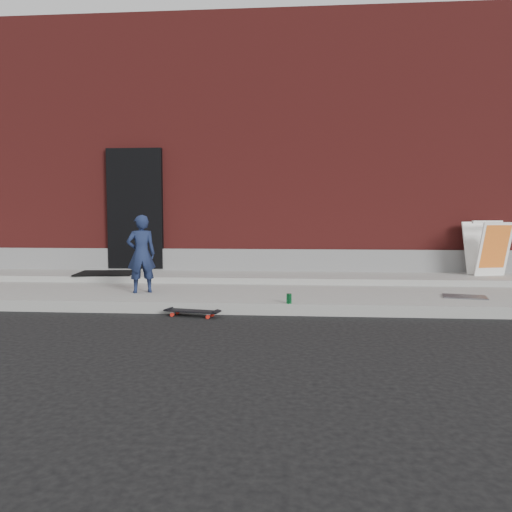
# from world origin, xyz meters

# --- Properties ---
(ground) EXTENTS (80.00, 80.00, 0.00)m
(ground) POSITION_xyz_m (0.00, 0.00, 0.00)
(ground) COLOR black
(ground) RESTS_ON ground
(sidewalk) EXTENTS (20.00, 3.00, 0.15)m
(sidewalk) POSITION_xyz_m (0.00, 1.50, 0.07)
(sidewalk) COLOR gray
(sidewalk) RESTS_ON ground
(apron) EXTENTS (20.00, 1.20, 0.10)m
(apron) POSITION_xyz_m (0.00, 2.40, 0.20)
(apron) COLOR gray
(apron) RESTS_ON sidewalk
(building) EXTENTS (20.00, 8.10, 5.00)m
(building) POSITION_xyz_m (-0.00, 6.99, 2.50)
(building) COLOR maroon
(building) RESTS_ON ground
(child) EXTENTS (0.49, 0.41, 1.13)m
(child) POSITION_xyz_m (-1.81, 0.80, 0.72)
(child) COLOR #172242
(child) RESTS_ON sidewalk
(skateboard) EXTENTS (0.72, 0.32, 0.08)m
(skateboard) POSITION_xyz_m (-0.87, -0.14, 0.06)
(skateboard) COLOR red
(skateboard) RESTS_ON ground
(pizza_sign) EXTENTS (0.71, 0.78, 0.94)m
(pizza_sign) POSITION_xyz_m (3.69, 2.56, 0.72)
(pizza_sign) COLOR white
(pizza_sign) RESTS_ON apron
(soda_can) EXTENTS (0.08, 0.08, 0.13)m
(soda_can) POSITION_xyz_m (0.34, 0.05, 0.21)
(soda_can) COLOR #19813E
(soda_can) RESTS_ON sidewalk
(doormat) EXTENTS (1.05, 0.90, 0.03)m
(doormat) POSITION_xyz_m (-2.90, 2.21, 0.26)
(doormat) COLOR black
(doormat) RESTS_ON apron
(utility_plate) EXTENTS (0.63, 0.47, 0.02)m
(utility_plate) POSITION_xyz_m (2.74, 0.73, 0.16)
(utility_plate) COLOR #545359
(utility_plate) RESTS_ON sidewalk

